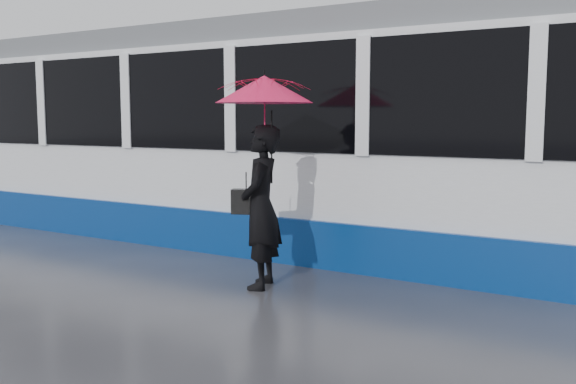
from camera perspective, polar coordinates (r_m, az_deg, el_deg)
The scene contains 6 objects.
ground at distance 7.14m, azimuth 0.69°, elevation -9.18°, with size 90.00×90.00×0.00m, color #2E2E33.
rails at distance 9.31m, azimuth 8.68°, elevation -5.47°, with size 34.00×1.51×0.02m.
tram at distance 8.87m, azimuth 12.99°, elevation 4.46°, with size 26.00×2.56×3.35m.
woman at distance 7.30m, azimuth -2.41°, elevation -1.34°, with size 0.68×0.45×1.87m, color black.
umbrella at distance 7.21m, azimuth -2.12°, elevation 7.42°, with size 1.43×1.43×1.26m.
handbag at distance 7.44m, azimuth -3.73°, elevation -0.85°, with size 0.36×0.26×0.47m.
Camera 1 is at (3.54, -5.89, 1.93)m, focal length 40.00 mm.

